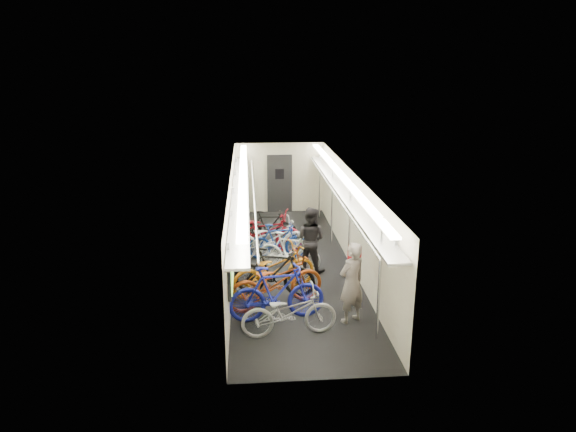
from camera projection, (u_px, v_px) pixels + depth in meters
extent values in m
plane|color=black|center=(292.00, 265.00, 13.16)|extent=(10.00, 10.00, 0.00)
plane|color=white|center=(292.00, 173.00, 12.47)|extent=(10.00, 10.00, 0.00)
plane|color=beige|center=(232.00, 222.00, 12.70)|extent=(0.00, 10.00, 10.00)
plane|color=beige|center=(351.00, 219.00, 12.93)|extent=(0.00, 10.00, 10.00)
plane|color=beige|center=(279.00, 178.00, 17.59)|extent=(3.00, 0.00, 3.00)
plane|color=beige|center=(320.00, 314.00, 8.04)|extent=(3.00, 0.00, 3.00)
cube|color=black|center=(230.00, 270.00, 9.63)|extent=(0.06, 1.10, 0.80)
cube|color=#9DD25C|center=(232.00, 269.00, 9.63)|extent=(0.02, 0.96, 0.66)
cube|color=black|center=(233.00, 233.00, 11.73)|extent=(0.06, 1.10, 0.80)
cube|color=#9DD25C|center=(234.00, 233.00, 11.74)|extent=(0.02, 0.96, 0.66)
cube|color=black|center=(235.00, 207.00, 13.83)|extent=(0.06, 1.10, 0.80)
cube|color=#9DD25C|center=(236.00, 207.00, 13.84)|extent=(0.02, 0.96, 0.66)
cube|color=black|center=(236.00, 188.00, 15.94)|extent=(0.06, 1.10, 0.80)
cube|color=#9DD25C|center=(237.00, 188.00, 15.94)|extent=(0.02, 0.96, 0.66)
cube|color=yellow|center=(232.00, 247.00, 10.67)|extent=(0.02, 0.22, 0.30)
cube|color=yellow|center=(234.00, 217.00, 12.77)|extent=(0.02, 0.22, 0.30)
cube|color=yellow|center=(236.00, 195.00, 14.87)|extent=(0.02, 0.22, 0.30)
cube|color=black|center=(280.00, 184.00, 17.59)|extent=(0.85, 0.08, 2.00)
cube|color=#999BA0|center=(240.00, 193.00, 12.51)|extent=(0.40, 9.70, 0.05)
cube|color=#999BA0|center=(344.00, 191.00, 12.71)|extent=(0.40, 9.70, 0.05)
cylinder|color=silver|center=(254.00, 189.00, 12.51)|extent=(0.04, 9.70, 0.04)
cylinder|color=silver|center=(331.00, 188.00, 12.65)|extent=(0.04, 9.70, 0.04)
cube|color=white|center=(243.00, 177.00, 12.40)|extent=(0.18, 9.60, 0.04)
cube|color=white|center=(341.00, 175.00, 12.58)|extent=(0.18, 9.60, 0.04)
cylinder|color=silver|center=(379.00, 280.00, 9.28)|extent=(0.05, 0.05, 2.38)
cylinder|color=silver|center=(349.00, 232.00, 11.95)|extent=(0.05, 0.05, 2.38)
cylinder|color=silver|center=(332.00, 204.00, 14.34)|extent=(0.05, 0.05, 2.38)
cylinder|color=silver|center=(320.00, 184.00, 16.73)|extent=(0.05, 0.05, 2.38)
imported|color=#9E9DA2|center=(289.00, 312.00, 9.64)|extent=(1.88, 0.81, 0.96)
imported|color=#1A219D|center=(277.00, 293.00, 10.19)|extent=(1.99, 0.77, 1.17)
imported|color=#933810|center=(276.00, 282.00, 10.77)|extent=(2.27, 1.43, 1.13)
imported|color=black|center=(274.00, 272.00, 11.32)|extent=(1.92, 0.99, 1.11)
imported|color=orange|center=(274.00, 270.00, 11.45)|extent=(2.18, 1.52, 1.09)
imported|color=white|center=(289.00, 251.00, 12.76)|extent=(1.66, 1.02, 0.96)
imported|color=silver|center=(270.00, 238.00, 13.50)|extent=(2.15, 1.02, 1.08)
imported|color=navy|center=(278.00, 241.00, 13.47)|extent=(1.62, 0.52, 0.96)
imported|color=maroon|center=(263.00, 231.00, 14.00)|extent=(2.34, 1.43, 1.16)
imported|color=black|center=(269.00, 227.00, 14.66)|extent=(1.60, 0.49, 0.96)
imported|color=gray|center=(352.00, 283.00, 10.07)|extent=(0.73, 0.65, 1.66)
imported|color=black|center=(310.00, 239.00, 12.58)|extent=(1.00, 0.94, 1.64)
cube|color=#AB1118|center=(355.00, 256.00, 10.23)|extent=(0.29, 0.23, 0.38)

